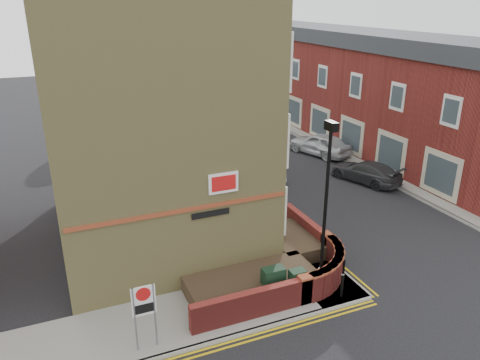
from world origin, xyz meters
name	(u,v)px	position (x,y,z in m)	size (l,w,h in m)	color
ground	(298,319)	(0.00, 0.00, 0.00)	(120.00, 120.00, 0.00)	black
pavement_corner	(185,317)	(-3.50, 1.50, 0.06)	(13.00, 3.00, 0.12)	gray
pavement_main	(203,165)	(2.00, 16.00, 0.06)	(2.00, 32.00, 0.12)	gray
pavement_far	(371,157)	(13.00, 13.00, 0.06)	(4.00, 40.00, 0.12)	gray
kerb_side	(199,346)	(-3.50, 0.00, 0.06)	(13.00, 0.15, 0.12)	gray
kerb_main_near	(217,163)	(3.00, 16.00, 0.06)	(0.15, 32.00, 0.12)	gray
kerb_main_far	(346,161)	(11.00, 13.00, 0.06)	(0.15, 40.00, 0.12)	gray
yellow_lines_side	(202,352)	(-3.50, -0.25, 0.01)	(13.00, 0.28, 0.01)	gold
yellow_lines_main	(221,163)	(3.25, 16.00, 0.01)	(0.28, 32.00, 0.01)	gold
corner_building	(149,99)	(-2.84, 8.00, 6.23)	(8.95, 10.40, 13.60)	#9F9255
garden_wall	(266,281)	(0.00, 2.50, 0.00)	(6.80, 6.00, 1.20)	maroon
lamppost	(325,208)	(1.60, 1.20, 3.34)	(0.25, 0.50, 6.30)	black
utility_cabinet_large	(273,283)	(-0.30, 1.30, 0.72)	(0.80, 0.45, 1.20)	black
utility_cabinet_small	(297,284)	(0.50, 1.00, 0.67)	(0.55, 0.40, 1.10)	black
bollard_near	(342,285)	(2.00, 0.40, 0.57)	(0.11, 0.11, 0.90)	black
bollard_far	(343,271)	(2.60, 1.20, 0.57)	(0.11, 0.11, 0.90)	black
zone_sign	(144,306)	(-5.00, 0.50, 1.64)	(0.72, 0.07, 2.20)	slate
far_terrace	(359,87)	(14.50, 17.00, 4.04)	(5.40, 30.40, 8.00)	maroon
far_terrace_cream	(245,56)	(14.50, 38.00, 4.05)	(5.40, 12.40, 8.00)	beige
tree_near	(211,99)	(2.00, 14.05, 4.70)	(3.64, 3.65, 6.70)	#382B1E
tree_mid	(174,71)	(2.00, 22.05, 5.20)	(4.03, 4.03, 7.42)	#382B1E
tree_far	(149,62)	(2.00, 30.05, 4.91)	(3.81, 3.81, 7.00)	#382B1E
traffic_light_assembly	(170,97)	(2.40, 25.00, 2.78)	(0.20, 0.16, 4.20)	black
silver_car_near	(264,166)	(4.86, 12.78, 0.63)	(1.34, 3.85, 1.27)	#B8BDC1
red_car_main	(227,138)	(5.00, 19.39, 0.59)	(1.95, 4.22, 1.17)	maroon
grey_car_far	(366,172)	(9.95, 9.58, 0.62)	(1.74, 4.28, 1.24)	#313337
silver_car_far	(320,144)	(10.19, 15.00, 0.77)	(1.81, 4.51, 1.53)	silver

